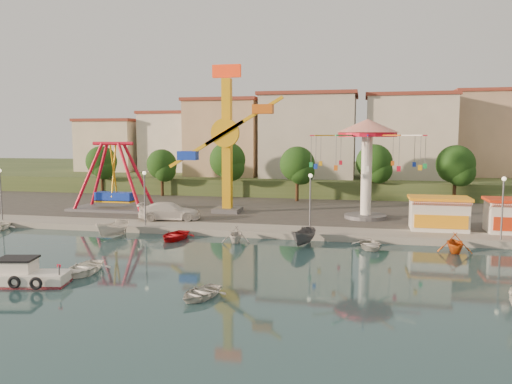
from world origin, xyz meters
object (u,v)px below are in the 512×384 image
(wave_swinger, at_px, (367,146))
(pirate_ship_ride, at_px, (114,178))
(cabin_motorboat, at_px, (24,277))
(van, at_px, (169,211))
(rowboat_a, at_px, (83,268))
(kamikaze_tower, at_px, (230,144))

(wave_swinger, bearing_deg, pirate_ship_ride, 179.85)
(cabin_motorboat, height_order, van, van)
(cabin_motorboat, bearing_deg, wave_swinger, 40.22)
(rowboat_a, bearing_deg, kamikaze_tower, 79.20)
(kamikaze_tower, bearing_deg, pirate_ship_ride, -176.85)
(kamikaze_tower, distance_m, wave_swinger, 14.94)
(wave_swinger, xyz_separation_m, van, (-19.82, -5.29, -6.68))
(kamikaze_tower, bearing_deg, wave_swinger, -3.23)
(kamikaze_tower, height_order, van, kamikaze_tower)
(cabin_motorboat, xyz_separation_m, van, (0.98, 21.48, 1.03))
(pirate_ship_ride, xyz_separation_m, kamikaze_tower, (13.93, 0.77, 3.96))
(pirate_ship_ride, relative_size, wave_swinger, 0.86)
(van, bearing_deg, rowboat_a, 170.62)
(kamikaze_tower, bearing_deg, rowboat_a, -98.32)
(kamikaze_tower, distance_m, cabin_motorboat, 29.30)
(kamikaze_tower, height_order, cabin_motorboat, kamikaze_tower)
(pirate_ship_ride, distance_m, cabin_motorboat, 28.29)
(van, bearing_deg, pirate_ship_ride, 45.86)
(rowboat_a, xyz_separation_m, van, (-1.31, 18.49, 1.11))
(pirate_ship_ride, relative_size, kamikaze_tower, 0.61)
(pirate_ship_ride, xyz_separation_m, rowboat_a, (10.33, -23.85, -3.99))
(wave_swinger, relative_size, cabin_motorboat, 2.14)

